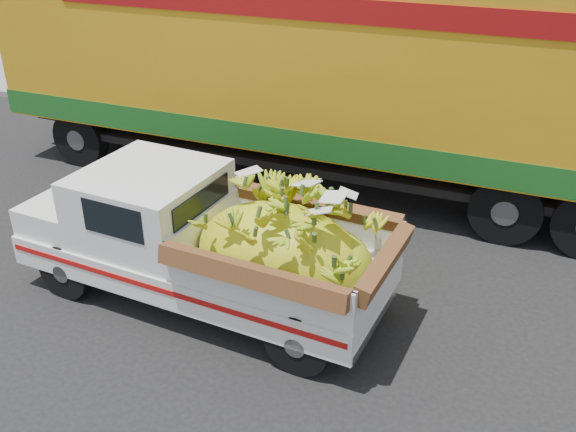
% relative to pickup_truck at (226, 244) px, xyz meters
% --- Properties ---
extents(ground, '(100.00, 100.00, 0.00)m').
position_rel_pickup_truck_xyz_m(ground, '(0.83, 0.61, -0.92)').
color(ground, black).
rests_on(ground, ground).
extents(curb, '(60.00, 0.25, 0.15)m').
position_rel_pickup_truck_xyz_m(curb, '(0.83, 6.63, -0.85)').
color(curb, gray).
rests_on(curb, ground).
extents(sidewalk, '(60.00, 4.00, 0.14)m').
position_rel_pickup_truck_xyz_m(sidewalk, '(0.83, 8.73, -0.85)').
color(sidewalk, gray).
rests_on(sidewalk, ground).
extents(pickup_truck, '(5.06, 2.34, 1.71)m').
position_rel_pickup_truck_xyz_m(pickup_truck, '(0.00, 0.00, 0.00)').
color(pickup_truck, black).
rests_on(pickup_truck, ground).
extents(semi_trailer, '(12.04, 3.17, 3.80)m').
position_rel_pickup_truck_xyz_m(semi_trailer, '(-0.10, 4.17, 1.20)').
color(semi_trailer, black).
rests_on(semi_trailer, ground).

